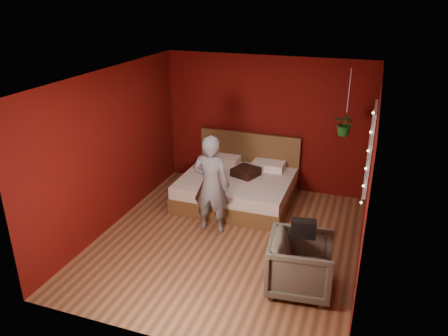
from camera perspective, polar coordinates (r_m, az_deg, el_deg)
floor at (r=7.06m, az=0.45°, el=-9.43°), size 4.50×4.50×0.00m
room_walls at (r=6.33m, az=0.49°, el=3.57°), size 4.04×4.54×2.62m
window at (r=6.94m, az=18.57°, el=2.51°), size 0.05×0.97×1.27m
fairy_lights at (r=6.44m, az=18.17°, el=1.04°), size 0.04×0.04×1.45m
bed at (r=8.20m, az=1.85°, el=-2.33°), size 2.02×1.71×1.11m
person at (r=6.97m, az=-1.68°, el=-2.18°), size 0.63×0.43×1.65m
armchair at (r=5.93m, az=9.98°, el=-12.29°), size 0.93×0.91×0.77m
handbag at (r=5.72m, az=10.34°, el=-7.78°), size 0.34×0.20×0.23m
throw_pillow at (r=8.08m, az=2.87°, el=-0.51°), size 0.54×0.54×0.15m
hanging_plant at (r=7.27m, az=15.57°, el=5.56°), size 0.42×0.39×1.08m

